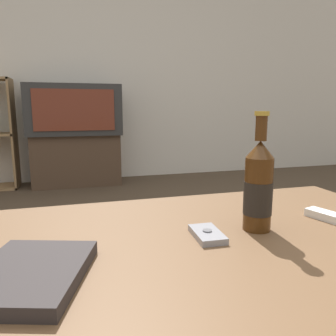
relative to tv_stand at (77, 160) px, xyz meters
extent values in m
cube|color=silver|center=(0.23, 0.26, 1.05)|extent=(8.00, 0.05, 2.60)
cube|color=brown|center=(0.23, -2.76, 0.21)|extent=(1.17, 0.68, 0.04)
cylinder|color=brown|center=(0.76, -2.48, -0.03)|extent=(0.07, 0.07, 0.45)
cube|color=#4C3828|center=(0.00, 0.00, 0.00)|extent=(0.85, 0.37, 0.51)
cube|color=#2D2D2D|center=(0.00, 0.00, 0.50)|extent=(0.88, 0.46, 0.48)
cube|color=maroon|center=(0.00, -0.24, 0.50)|extent=(0.72, 0.01, 0.38)
cube|color=#99754C|center=(-0.57, 0.05, 0.27)|extent=(0.02, 0.30, 1.04)
cylinder|color=#47280F|center=(0.38, -2.75, 0.32)|extent=(0.06, 0.06, 0.17)
cylinder|color=black|center=(0.38, -2.75, 0.31)|extent=(0.07, 0.07, 0.08)
cone|color=#47280F|center=(0.38, -2.75, 0.42)|extent=(0.06, 0.06, 0.04)
cylinder|color=#47280F|center=(0.38, -2.75, 0.47)|extent=(0.03, 0.03, 0.06)
cylinder|color=#B79333|center=(0.38, -2.75, 0.50)|extent=(0.03, 0.03, 0.01)
cube|color=gray|center=(0.25, -2.77, 0.24)|extent=(0.06, 0.10, 0.01)
cylinder|color=slate|center=(0.25, -2.77, 0.25)|extent=(0.02, 0.02, 0.00)
cube|color=#2D2828|center=(-0.10, -2.85, 0.24)|extent=(0.23, 0.26, 0.02)
camera|label=1|loc=(-0.02, -3.39, 0.51)|focal=35.00mm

